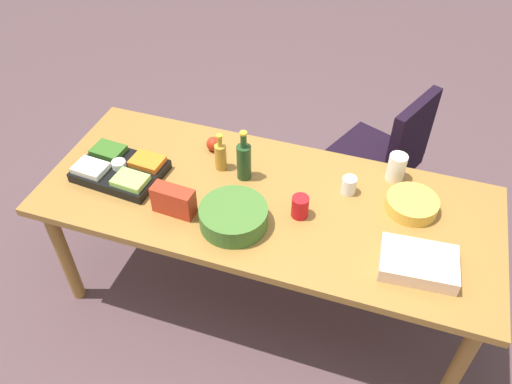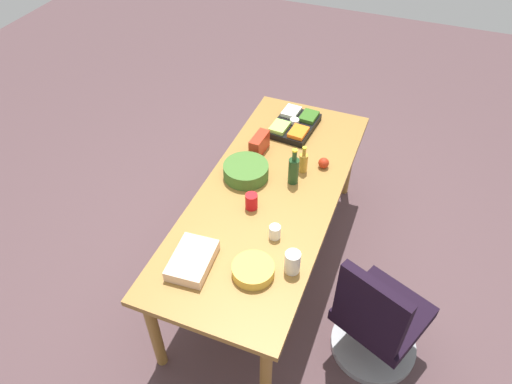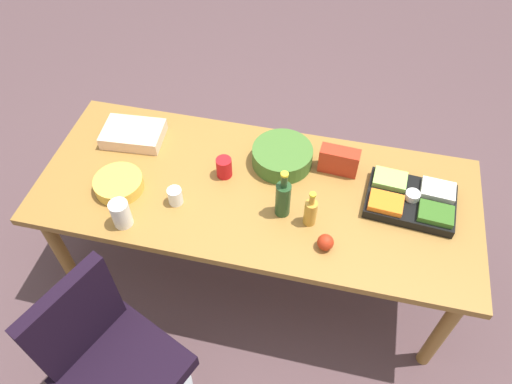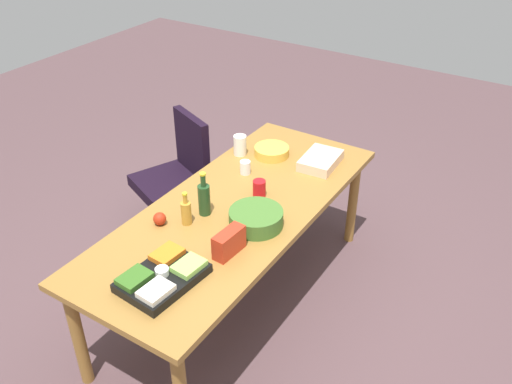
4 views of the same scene
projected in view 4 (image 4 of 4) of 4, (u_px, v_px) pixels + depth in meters
ground_plane at (238, 299)px, 3.78m from camera, size 10.00×10.00×0.00m
conference_table at (236, 217)px, 3.42m from camera, size 2.21×0.90×0.76m
office_chair at (176, 188)px, 4.32m from camera, size 0.63×0.63×0.92m
red_solo_cup at (259, 189)px, 3.45m from camera, size 0.09×0.09×0.11m
chip_bowl at (272, 151)px, 3.90m from camera, size 0.30×0.30×0.06m
paper_cup at (245, 167)px, 3.68m from camera, size 0.09×0.09×0.09m
chip_bag_red at (229, 242)px, 2.97m from camera, size 0.20×0.09×0.14m
veggie_tray at (163, 276)px, 2.79m from camera, size 0.44×0.33×0.09m
wine_bottle at (204, 198)px, 3.26m from camera, size 0.09×0.09×0.28m
dressing_bottle at (186, 212)px, 3.19m from camera, size 0.07×0.07×0.21m
salad_bowl at (256, 218)px, 3.19m from camera, size 0.36×0.36×0.10m
apple_red at (160, 219)px, 3.20m from camera, size 0.09×0.09×0.08m
mayo_jar at (240, 145)px, 3.89m from camera, size 0.11×0.11×0.14m
sheet_cake at (321, 160)px, 3.78m from camera, size 0.34×0.24×0.07m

